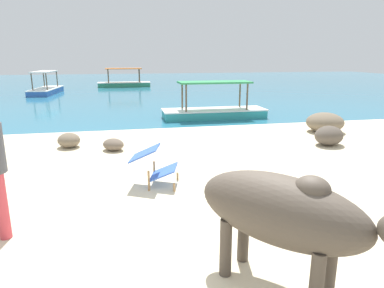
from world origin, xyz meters
name	(u,v)px	position (x,y,z in m)	size (l,w,h in m)	color
sand_beach	(243,256)	(0.00, 0.00, 0.02)	(18.00, 14.00, 0.04)	beige
water_surface	(138,87)	(0.00, 22.00, 0.00)	(60.00, 36.00, 0.03)	teal
cow	(284,212)	(0.15, -0.60, 0.81)	(1.64, 1.87, 1.17)	#4C4238
deck_chair_far	(154,163)	(-0.75, 2.32, 0.42)	(0.88, 0.72, 0.68)	#A37A4C
shore_rock_large	(329,136)	(3.71, 4.18, 0.28)	(0.78, 0.64, 0.47)	brown
shore_rock_medium	(325,122)	(4.47, 5.57, 0.32)	(1.06, 1.04, 0.56)	#756651
shore_rock_small	(69,140)	(-2.52, 5.24, 0.21)	(0.59, 0.52, 0.35)	#756651
shore_rock_flat	(113,144)	(-1.48, 4.74, 0.18)	(0.54, 0.43, 0.28)	#6B5B4C
boat_blue	(46,89)	(-5.50, 18.26, 0.29)	(1.49, 3.76, 1.29)	#3866B7
boat_green	(124,83)	(-0.98, 22.08, 0.29)	(3.67, 1.16, 1.29)	#338E66
boat_teal	(214,110)	(1.97, 8.55, 0.29)	(3.67, 1.16, 1.29)	teal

